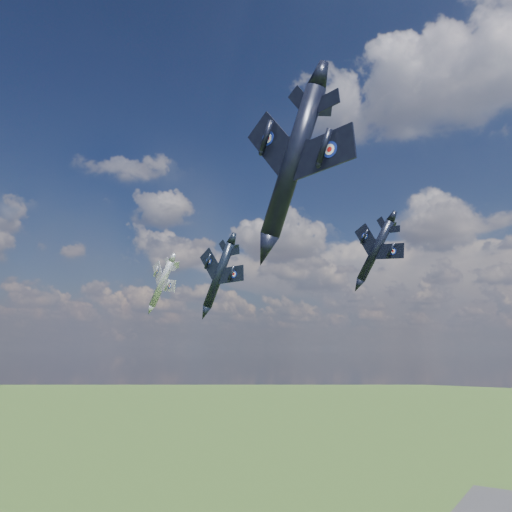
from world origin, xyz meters
The scene contains 4 objects.
jet_lead_navy centered at (-1.42, 12.32, 81.14)m, with size 10.03×13.98×2.89m, color black, non-canonical shape.
jet_right_navy centered at (26.03, -14.33, 84.36)m, with size 11.58×16.15×3.34m, color black, non-canonical shape.
jet_high_navy centered at (14.08, 36.98, 87.26)m, with size 11.37×15.85×3.28m, color black, non-canonical shape.
jet_left_silver centered at (-24.08, 23.76, 82.74)m, with size 9.94×13.86×2.87m, color #91949A, non-canonical shape.
Camera 1 is at (43.47, -46.09, 70.28)m, focal length 35.00 mm.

